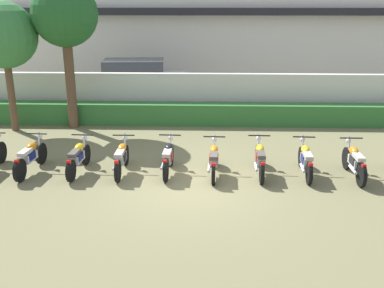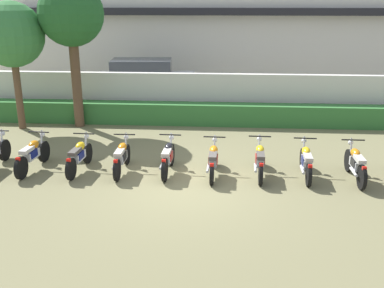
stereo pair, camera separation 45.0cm
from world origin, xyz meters
name	(u,v)px [view 1 (the left image)]	position (x,y,z in m)	size (l,w,h in m)	color
ground	(190,186)	(0.00, 0.00, 0.00)	(60.00, 60.00, 0.00)	olive
building	(201,14)	(0.00, 16.22, 3.71)	(23.75, 6.50, 7.41)	silver
compound_wall	(197,97)	(0.00, 6.55, 0.91)	(22.56, 0.30, 1.81)	silver
hedge_row	(196,114)	(0.00, 5.85, 0.40)	(18.05, 0.70, 0.79)	#337033
parked_car	(137,81)	(-2.82, 9.88, 0.94)	(4.65, 2.41, 1.89)	silver
tree_near_inspector	(4,36)	(-6.50, 4.83, 3.32)	(2.25, 2.25, 4.47)	brown
tree_far_side	(65,16)	(-4.50, 5.27, 3.95)	(2.26, 2.26, 5.16)	brown
motorcycle_in_row_1	(30,157)	(-4.36, 0.78, 0.45)	(0.60, 1.95, 0.96)	black
motorcycle_in_row_2	(78,157)	(-3.06, 0.79, 0.44)	(0.60, 1.85, 0.95)	black
motorcycle_in_row_3	(122,157)	(-1.89, 0.82, 0.44)	(0.60, 1.83, 0.94)	black
motorcycle_in_row_4	(168,157)	(-0.63, 0.85, 0.45)	(0.60, 1.81, 0.96)	black
motorcycle_in_row_5	(214,159)	(0.59, 0.77, 0.44)	(0.60, 1.85, 0.94)	black
motorcycle_in_row_6	(260,159)	(1.82, 0.87, 0.44)	(0.60, 1.92, 0.95)	black
motorcycle_in_row_7	(305,160)	(3.03, 0.84, 0.44)	(0.60, 1.83, 0.94)	black
motorcycle_in_row_8	(354,161)	(4.27, 0.72, 0.45)	(0.60, 1.84, 0.97)	black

